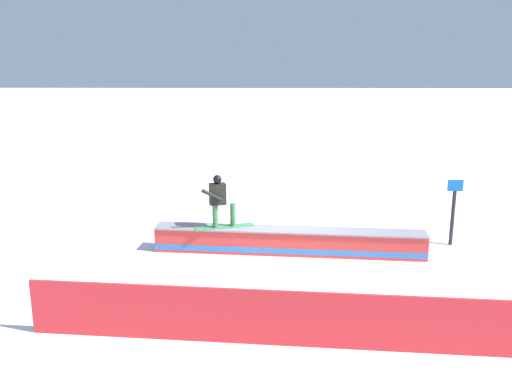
# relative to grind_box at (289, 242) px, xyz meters

# --- Properties ---
(ground_plane) EXTENTS (120.00, 120.00, 0.00)m
(ground_plane) POSITION_rel_grind_box_xyz_m (0.00, 0.00, -0.29)
(ground_plane) COLOR white
(grind_box) EXTENTS (6.86, 1.24, 0.65)m
(grind_box) POSITION_rel_grind_box_xyz_m (0.00, 0.00, 0.00)
(grind_box) COLOR red
(grind_box) RESTS_ON ground_plane
(snowboarder) EXTENTS (1.53, 0.72, 1.37)m
(snowboarder) POSITION_rel_grind_box_xyz_m (1.76, -0.12, 1.09)
(snowboarder) COLOR #338B4D
(snowboarder) RESTS_ON grind_box
(safety_fence) EXTENTS (9.74, 0.96, 1.03)m
(safety_fence) POSITION_rel_grind_box_xyz_m (0.00, 4.65, 0.22)
(safety_fence) COLOR red
(safety_fence) RESTS_ON ground_plane
(trail_marker) EXTENTS (0.40, 0.10, 1.77)m
(trail_marker) POSITION_rel_grind_box_xyz_m (-4.33, -0.71, 0.66)
(trail_marker) COLOR #262628
(trail_marker) RESTS_ON ground_plane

